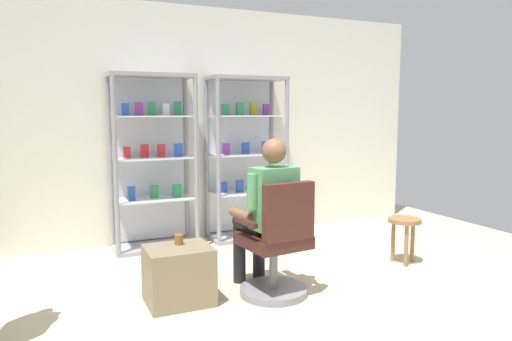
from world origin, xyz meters
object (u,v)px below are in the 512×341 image
object	(u,v)px
display_cabinet_left	(152,161)
wooden_stool	(404,228)
office_chair	(277,250)
seated_shopkeeper	(267,207)
display_cabinet_right	(244,157)
tea_glass	(179,240)
storage_crate	(179,275)

from	to	relation	value
display_cabinet_left	wooden_stool	xyz separation A→B (m)	(2.15, -1.60, -0.61)
office_chair	seated_shopkeeper	world-z (taller)	seated_shopkeeper
display_cabinet_right	tea_glass	xyz separation A→B (m)	(-1.23, -1.59, -0.47)
office_chair	tea_glass	world-z (taller)	office_chair
seated_shopkeeper	wooden_stool	world-z (taller)	seated_shopkeeper
display_cabinet_left	seated_shopkeeper	bearing A→B (deg)	-71.07
seated_shopkeeper	office_chair	bearing A→B (deg)	-83.32
seated_shopkeeper	wooden_stool	bearing A→B (deg)	3.81
office_chair	display_cabinet_left	bearing A→B (deg)	107.92
seated_shopkeeper	wooden_stool	size ratio (longest dim) A/B	2.84
seated_shopkeeper	tea_glass	distance (m)	0.76
seated_shopkeeper	wooden_stool	xyz separation A→B (m)	(1.56, 0.10, -0.35)
seated_shopkeeper	wooden_stool	distance (m)	1.60
office_chair	storage_crate	distance (m)	0.81
tea_glass	seated_shopkeeper	bearing A→B (deg)	-9.02
office_chair	seated_shopkeeper	distance (m)	0.36
display_cabinet_right	seated_shopkeeper	world-z (taller)	display_cabinet_right
display_cabinet_left	wooden_stool	distance (m)	2.74
display_cabinet_left	display_cabinet_right	size ratio (longest dim) A/B	1.00
storage_crate	seated_shopkeeper	bearing A→B (deg)	-3.36
display_cabinet_left	tea_glass	distance (m)	1.66
display_cabinet_left	wooden_stool	bearing A→B (deg)	-36.67
display_cabinet_right	wooden_stool	world-z (taller)	display_cabinet_right
tea_glass	display_cabinet_right	bearing A→B (deg)	52.18
display_cabinet_right	office_chair	bearing A→B (deg)	-104.89
display_cabinet_left	seated_shopkeeper	xyz separation A→B (m)	(0.58, -1.70, -0.25)
display_cabinet_right	office_chair	distance (m)	2.01
office_chair	tea_glass	bearing A→B (deg)	159.45
storage_crate	wooden_stool	world-z (taller)	wooden_stool
display_cabinet_right	seated_shopkeeper	bearing A→B (deg)	-106.83
display_cabinet_right	tea_glass	bearing A→B (deg)	-127.82
display_cabinet_right	tea_glass	world-z (taller)	display_cabinet_right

